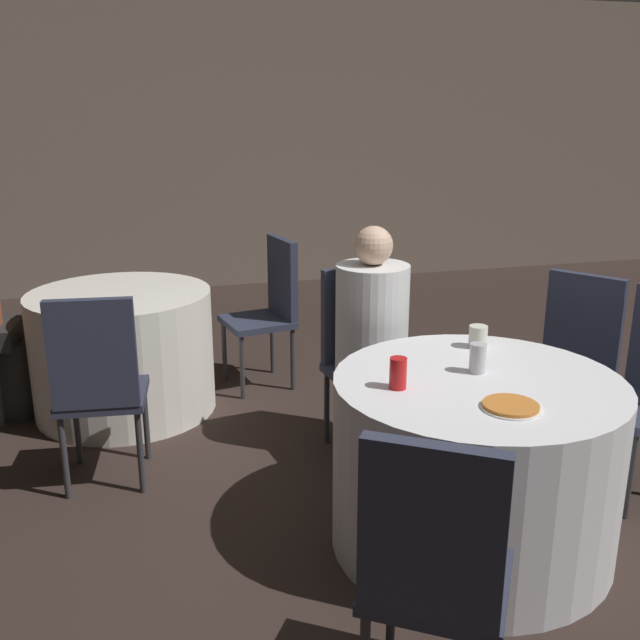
{
  "coord_description": "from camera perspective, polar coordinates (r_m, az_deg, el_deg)",
  "views": [
    {
      "loc": [
        -1.17,
        -2.48,
        1.76
      ],
      "look_at": [
        -0.37,
        0.49,
        0.82
      ],
      "focal_mm": 40.0,
      "sensor_mm": 36.0,
      "label": 1
    }
  ],
  "objects": [
    {
      "name": "person_white_shirt",
      "position": [
        3.57,
        4.58,
        -1.84
      ],
      "size": [
        0.4,
        0.52,
        1.2
      ],
      "rotation": [
        0.0,
        0.0,
        -2.99
      ],
      "color": "black",
      "rests_on": "ground_plane"
    },
    {
      "name": "soda_can_silver",
      "position": [
        2.92,
        12.5,
        -3.01
      ],
      "size": [
        0.07,
        0.07,
        0.12
      ],
      "color": "silver",
      "rests_on": "table_near"
    },
    {
      "name": "soda_can_red",
      "position": [
        2.71,
        6.26,
        -4.25
      ],
      "size": [
        0.07,
        0.07,
        0.12
      ],
      "color": "red",
      "rests_on": "table_near"
    },
    {
      "name": "pizza_plate_near",
      "position": [
        2.63,
        15.01,
        -6.68
      ],
      "size": [
        0.22,
        0.22,
        0.02
      ],
      "color": "white",
      "rests_on": "table_near"
    },
    {
      "name": "chair_near_northeast",
      "position": [
        3.79,
        19.65,
        -2.57
      ],
      "size": [
        0.56,
        0.56,
        0.96
      ],
      "rotation": [
        0.0,
        0.0,
        -4.11
      ],
      "color": "#2D3347",
      "rests_on": "ground_plane"
    },
    {
      "name": "cup_near",
      "position": [
        3.23,
        12.53,
        -1.31
      ],
      "size": [
        0.08,
        0.08,
        0.1
      ],
      "color": "silver",
      "rests_on": "table_near"
    },
    {
      "name": "chair_near_southwest",
      "position": [
        2.07,
        9.11,
        -18.62
      ],
      "size": [
        0.55,
        0.55,
        0.96
      ],
      "rotation": [
        0.0,
        0.0,
        -0.59
      ],
      "color": "#2D3347",
      "rests_on": "ground_plane"
    },
    {
      "name": "chair_far_east",
      "position": [
        4.55,
        -3.94,
        1.58
      ],
      "size": [
        0.47,
        0.47,
        0.96
      ],
      "rotation": [
        0.0,
        0.0,
        -4.52
      ],
      "color": "#2D3347",
      "rests_on": "ground_plane"
    },
    {
      "name": "table_near",
      "position": [
        3.02,
        12.18,
        -11.07
      ],
      "size": [
        1.15,
        1.15,
        0.72
      ],
      "color": "silver",
      "rests_on": "ground_plane"
    },
    {
      "name": "wall_back",
      "position": [
        7.17,
        -5.86,
        13.89
      ],
      "size": [
        16.0,
        0.06,
        2.8
      ],
      "color": "gray",
      "rests_on": "ground_plane"
    },
    {
      "name": "chair_near_north",
      "position": [
        3.72,
        3.4,
        -1.94
      ],
      "size": [
        0.46,
        0.46,
        0.96
      ],
      "rotation": [
        0.0,
        0.0,
        -2.99
      ],
      "color": "#2D3347",
      "rests_on": "ground_plane"
    },
    {
      "name": "ground_plane",
      "position": [
        3.26,
        8.92,
        -16.0
      ],
      "size": [
        16.0,
        16.0,
        0.0
      ],
      "primitive_type": "plane",
      "color": "#332621"
    },
    {
      "name": "table_far",
      "position": [
        4.36,
        -15.45,
        -2.44
      ],
      "size": [
        1.05,
        1.05,
        0.72
      ],
      "color": "white",
      "rests_on": "ground_plane"
    },
    {
      "name": "chair_far_south",
      "position": [
        3.42,
        -17.35,
        -4.43
      ],
      "size": [
        0.44,
        0.45,
        0.96
      ],
      "rotation": [
        0.0,
        0.0,
        -0.11
      ],
      "color": "#2D3347",
      "rests_on": "ground_plane"
    }
  ]
}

